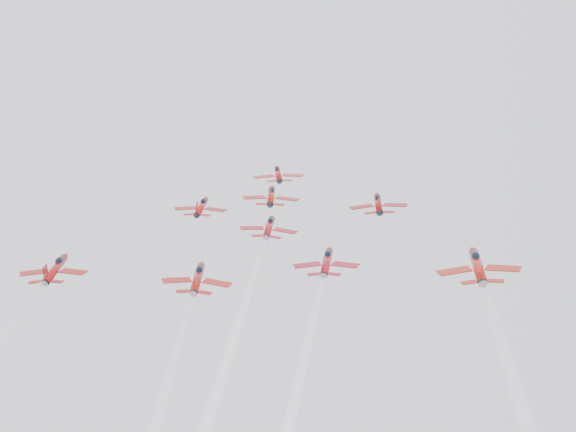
{
  "coord_description": "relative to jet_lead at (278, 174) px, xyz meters",
  "views": [
    {
      "loc": [
        7.75,
        -112.91,
        130.97
      ],
      "look_at": [
        0.0,
        2.0,
        147.89
      ],
      "focal_mm": 50.0,
      "sensor_mm": 36.0,
      "label": 1
    }
  ],
  "objects": [
    {
      "name": "jet_lead",
      "position": [
        0.0,
        0.0,
        0.0
      ],
      "size": [
        9.36,
        12.37,
        6.55
      ],
      "rotation": [
        0.44,
        -0.05,
        0.11
      ],
      "color": "#B31711"
    },
    {
      "name": "jet_row2_left",
      "position": [
        -10.59,
        -19.1,
        -8.94
      ],
      "size": [
        8.44,
        11.16,
        5.91
      ],
      "rotation": [
        0.44,
        0.05,
        0.03
      ],
      "color": "#A5110F"
    },
    {
      "name": "jet_row2_center",
      "position": [
        -0.07,
        -13.63,
        -6.37
      ],
      "size": [
        9.44,
        12.48,
        6.61
      ],
      "rotation": [
        0.44,
        0.04,
        0.07
      ],
      "color": "#A5190F"
    },
    {
      "name": "jet_row2_right",
      "position": [
        17.13,
        -18.4,
        -8.61
      ],
      "size": [
        9.23,
        12.2,
        6.46
      ],
      "rotation": [
        0.44,
        -0.04,
        -0.02
      ],
      "color": "maroon"
    },
    {
      "name": "jet_center",
      "position": [
        1.02,
        -65.9,
        -30.88
      ],
      "size": [
        8.44,
        83.25,
        39.71
      ],
      "rotation": [
        0.44,
        0.09,
        0.03
      ],
      "color": "#AB101D"
    }
  ]
}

